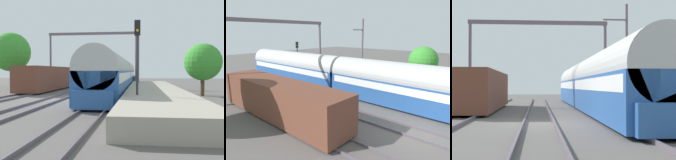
% 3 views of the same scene
% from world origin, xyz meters
% --- Properties ---
extents(ground, '(120.00, 120.00, 0.00)m').
position_xyz_m(ground, '(0.00, 0.00, 0.00)').
color(ground, '#5B5553').
extents(track_far_west, '(1.52, 60.00, 0.16)m').
position_xyz_m(track_far_west, '(-4.23, 0.00, 0.08)').
color(track_far_west, '#5D535E').
rests_on(track_far_west, ground).
extents(track_west, '(1.52, 60.00, 0.16)m').
position_xyz_m(track_west, '(0.00, 0.00, 0.08)').
color(track_west, '#5D535E').
rests_on(track_west, ground).
extents(track_east, '(1.52, 60.00, 0.16)m').
position_xyz_m(track_east, '(4.23, 0.00, 0.08)').
color(track_east, '#5D535E').
rests_on(track_east, ground).
extents(platform, '(4.40, 28.00, 0.90)m').
position_xyz_m(platform, '(8.05, 2.00, 0.45)').
color(platform, '#A39989').
rests_on(platform, ground).
extents(passenger_train, '(2.93, 32.85, 3.82)m').
position_xyz_m(passenger_train, '(4.23, 10.50, 1.97)').
color(passenger_train, '#28569E').
rests_on(passenger_train, ground).
extents(freight_car, '(2.80, 13.00, 2.70)m').
position_xyz_m(freight_car, '(-4.23, 9.49, 1.47)').
color(freight_car, brown).
rests_on(freight_car, ground).
extents(person_crossing, '(0.43, 0.29, 1.73)m').
position_xyz_m(person_crossing, '(5.92, 16.84, 1.03)').
color(person_crossing, '#262626').
rests_on(person_crossing, ground).
extents(railway_signal_near, '(0.36, 0.30, 5.38)m').
position_xyz_m(railway_signal_near, '(6.73, -4.70, 3.42)').
color(railway_signal_near, '#2D2D33').
rests_on(railway_signal_near, ground).
extents(railway_signal_far, '(0.36, 0.30, 5.20)m').
position_xyz_m(railway_signal_far, '(6.15, 20.43, 3.32)').
color(railway_signal_far, '#2D2D33').
rests_on(railway_signal_far, ground).
extents(catenary_gantry, '(12.86, 0.28, 7.86)m').
position_xyz_m(catenary_gantry, '(0.00, 15.69, 5.66)').
color(catenary_gantry, '#6A5764').
rests_on(catenary_gantry, ground).
extents(catenary_pole_east_mid, '(1.90, 0.20, 8.00)m').
position_xyz_m(catenary_pole_east_mid, '(6.58, 9.24, 4.15)').
color(catenary_pole_east_mid, '#6A5764').
rests_on(catenary_pole_east_mid, ground).
extents(tree_west_background, '(5.38, 5.38, 7.65)m').
position_xyz_m(tree_west_background, '(-11.01, 13.17, 4.95)').
color(tree_west_background, '#4C3826').
rests_on(tree_west_background, ground).
extents(tree_east_background, '(3.45, 3.45, 4.90)m').
position_xyz_m(tree_east_background, '(12.66, 4.39, 3.17)').
color(tree_east_background, '#4C3826').
rests_on(tree_east_background, ground).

